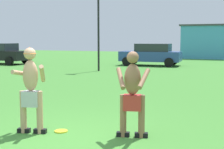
% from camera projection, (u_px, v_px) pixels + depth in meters
% --- Properties ---
extents(ground_plane, '(80.00, 80.00, 0.00)m').
position_uv_depth(ground_plane, '(62.00, 141.00, 6.02)').
color(ground_plane, '#428433').
extents(player_with_cap, '(0.67, 0.67, 1.77)m').
position_uv_depth(player_with_cap, '(31.00, 86.00, 6.41)').
color(player_with_cap, black).
rests_on(player_with_cap, ground_plane).
extents(player_in_red, '(0.68, 0.64, 1.69)m').
position_uv_depth(player_in_red, '(132.00, 93.00, 6.15)').
color(player_in_red, black).
rests_on(player_in_red, ground_plane).
extents(frisbee, '(0.28, 0.28, 0.03)m').
position_uv_depth(frisbee, '(61.00, 131.00, 6.60)').
color(frisbee, yellow).
rests_on(frisbee, ground_plane).
extents(car_black_near_post, '(4.37, 2.16, 1.58)m').
position_uv_depth(car_black_near_post, '(1.00, 53.00, 24.28)').
color(car_black_near_post, black).
rests_on(car_black_near_post, ground_plane).
extents(car_blue_mid_lot, '(4.34, 2.11, 1.58)m').
position_uv_depth(car_blue_mid_lot, '(151.00, 54.00, 22.76)').
color(car_blue_mid_lot, '#2D478C').
rests_on(car_blue_mid_lot, ground_plane).
extents(lamp_post, '(0.60, 0.24, 5.01)m').
position_uv_depth(lamp_post, '(98.00, 18.00, 18.68)').
color(lamp_post, black).
rests_on(lamp_post, ground_plane).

